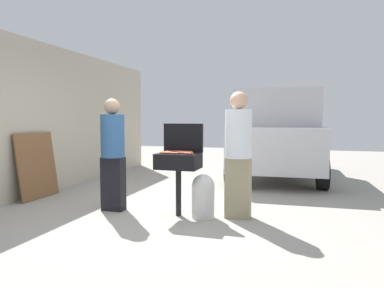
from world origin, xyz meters
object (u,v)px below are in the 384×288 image
Objects in this scene: hot_dog_2 at (187,152)px; hot_dog_9 at (189,154)px; hot_dog_4 at (178,151)px; person_right at (238,150)px; bbq_grill at (178,163)px; hot_dog_0 at (166,152)px; hot_dog_1 at (181,153)px; propane_tank at (203,195)px; hot_dog_13 at (188,152)px; leaning_board at (37,165)px; hot_dog_7 at (186,153)px; hot_dog_10 at (164,153)px; hot_dog_8 at (178,153)px; hot_dog_3 at (183,152)px; person_left at (113,150)px; parked_minivan at (277,134)px; hot_dog_12 at (188,152)px; hot_dog_6 at (169,153)px; hot_dog_5 at (173,153)px; hot_dog_11 at (170,152)px.

hot_dog_2 and hot_dog_9 have the same top height.
hot_dog_2 is 1.00× the size of hot_dog_4.
bbq_grill is at bearing -3.61° from person_right.
hot_dog_0 is 1.00× the size of hot_dog_1.
person_right is at bearing 9.75° from hot_dog_0.
hot_dog_2 is 0.21× the size of propane_tank.
leaning_board is at bearing 175.26° from hot_dog_13.
hot_dog_9 reaches higher than bbq_grill.
hot_dog_7 and hot_dog_13 have the same top height.
person_right is (0.47, 0.15, 0.64)m from propane_tank.
hot_dog_9 and hot_dog_13 have the same top height.
hot_dog_1 and hot_dog_10 have the same top height.
hot_dog_4 is 0.07× the size of person_right.
hot_dog_1 is at bearing 70.35° from hot_dog_8.
hot_dog_3 is (0.22, 0.12, 0.00)m from hot_dog_0.
hot_dog_1 is 1.09m from person_left.
hot_dog_12 is at bearing 73.60° from parked_minivan.
hot_dog_1 is 0.09m from hot_dog_2.
hot_dog_6 is 0.77m from propane_tank.
hot_dog_9 is at bearing 2.25° from hot_dog_5.
hot_dog_4 is 0.08× the size of person_left.
hot_dog_0 is 1.00× the size of hot_dog_9.
propane_tank is (0.33, -0.10, -0.59)m from hot_dog_3.
hot_dog_8 is at bearing -77.81° from bbq_grill.
propane_tank is 0.36× the size of person_left.
hot_dog_11 is at bearing -150.28° from hot_dog_4.
hot_dog_7 is at bearing -26.80° from hot_dog_11.
propane_tank is (0.53, 0.13, -0.59)m from hot_dog_10.
bbq_grill is 0.16m from hot_dog_1.
propane_tank is at bearing 12.45° from hot_dog_8.
hot_dog_11 is at bearing 78.78° from hot_dog_0.
person_right reaches higher than hot_dog_4.
parked_minivan is at bearing 74.43° from hot_dog_3.
hot_dog_9 is (0.25, -0.26, 0.00)m from hot_dog_4.
hot_dog_1 is 0.11m from hot_dog_3.
hot_dog_11 is at bearing 154.49° from hot_dog_1.
hot_dog_3 is (-0.07, 0.06, 0.00)m from hot_dog_2.
person_left is at bearing 178.40° from hot_dog_0.
hot_dog_10 is 0.80m from propane_tank.
hot_dog_2 is at bearing -6.53° from leaning_board.
hot_dog_1 is at bearing 2.18° from hot_dog_0.
hot_dog_6 is 0.26m from hot_dog_7.
propane_tank is at bearing 34.41° from hot_dog_9.
bbq_grill is at bearing 9.16° from hot_dog_0.
person_left reaches higher than hot_dog_2.
hot_dog_10 is 1.00× the size of hot_dog_13.
hot_dog_12 is at bearing 95.70° from hot_dog_7.
hot_dog_6 is 0.30m from hot_dog_13.
hot_dog_10 is (-0.20, -0.12, 0.00)m from hot_dog_1.
hot_dog_7 is 0.34m from hot_dog_11.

